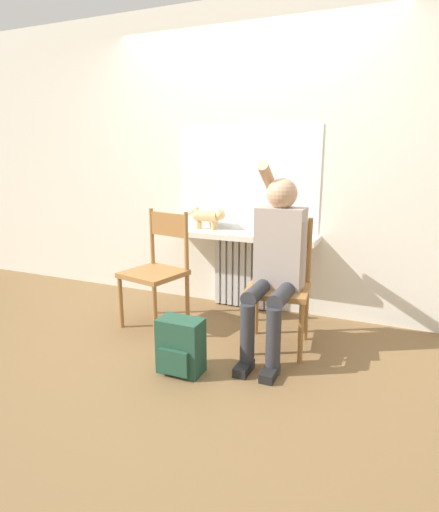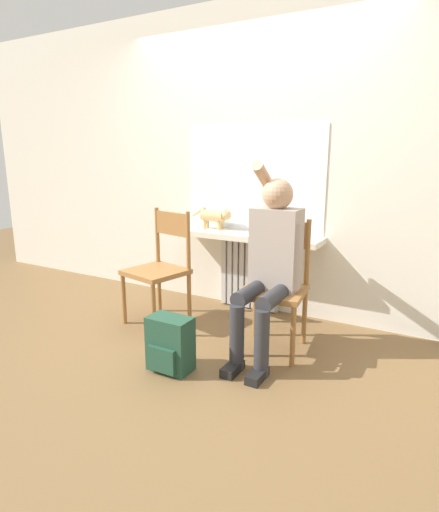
{
  "view_description": "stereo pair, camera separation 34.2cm",
  "coord_description": "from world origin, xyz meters",
  "px_view_note": "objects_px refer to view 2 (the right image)",
  "views": [
    {
      "loc": [
        1.33,
        -2.47,
        1.43
      ],
      "look_at": [
        0.0,
        0.58,
        0.62
      ],
      "focal_mm": 30.0,
      "sensor_mm": 36.0,
      "label": 1
    },
    {
      "loc": [
        1.64,
        -2.32,
        1.43
      ],
      "look_at": [
        0.0,
        0.58,
        0.62
      ],
      "focal_mm": 30.0,
      "sensor_mm": 36.0,
      "label": 2
    }
  ],
  "objects_px": {
    "chair_right": "(275,284)",
    "person": "(271,258)",
    "chair_left": "(160,266)",
    "cat": "(216,216)",
    "backpack": "(170,344)"
  },
  "relations": [
    {
      "from": "chair_left",
      "to": "backpack",
      "type": "bearing_deg",
      "value": -36.97
    },
    {
      "from": "cat",
      "to": "backpack",
      "type": "height_order",
      "value": "cat"
    },
    {
      "from": "cat",
      "to": "chair_right",
      "type": "bearing_deg",
      "value": -35.61
    },
    {
      "from": "chair_right",
      "to": "backpack",
      "type": "relative_size",
      "value": 2.58
    },
    {
      "from": "chair_right",
      "to": "cat",
      "type": "xyz_separation_m",
      "value": [
        -0.85,
        0.61,
        0.37
      ]
    },
    {
      "from": "chair_right",
      "to": "person",
      "type": "height_order",
      "value": "person"
    },
    {
      "from": "chair_left",
      "to": "person",
      "type": "relative_size",
      "value": 0.7
    },
    {
      "from": "chair_right",
      "to": "backpack",
      "type": "distance_m",
      "value": 0.87
    },
    {
      "from": "backpack",
      "to": "person",
      "type": "bearing_deg",
      "value": 49.4
    },
    {
      "from": "chair_left",
      "to": "chair_right",
      "type": "height_order",
      "value": "same"
    },
    {
      "from": "chair_left",
      "to": "backpack",
      "type": "distance_m",
      "value": 0.93
    },
    {
      "from": "chair_right",
      "to": "person",
      "type": "relative_size",
      "value": 0.7
    },
    {
      "from": "chair_left",
      "to": "person",
      "type": "bearing_deg",
      "value": 6.28
    },
    {
      "from": "chair_right",
      "to": "person",
      "type": "bearing_deg",
      "value": -93.91
    },
    {
      "from": "person",
      "to": "cat",
      "type": "xyz_separation_m",
      "value": [
        -0.86,
        0.72,
        0.15
      ]
    }
  ]
}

